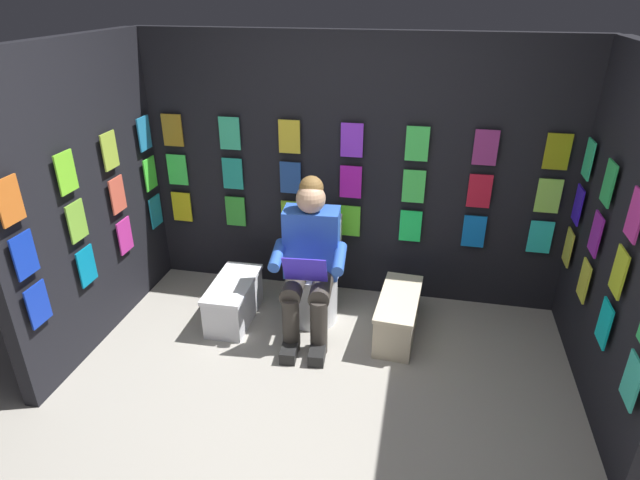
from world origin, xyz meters
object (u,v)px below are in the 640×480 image
Objects in this scene: person_reading at (310,260)px; comic_longbox_near at (234,300)px; comic_longbox_far at (398,315)px; toilet at (314,277)px.

comic_longbox_near is (0.61, -0.02, -0.43)m from person_reading.
comic_longbox_near is 0.90× the size of comic_longbox_far.
toilet reaches higher than comic_longbox_near.
person_reading is at bearing 9.86° from comic_longbox_far.
comic_longbox_far is at bearing -178.53° from person_reading.
toilet is 0.71m from comic_longbox_far.
person_reading reaches higher than toilet.
comic_longbox_far is at bearing -178.92° from comic_longbox_near.
toilet is at bearing -90.64° from person_reading.
person_reading reaches higher than comic_longbox_far.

